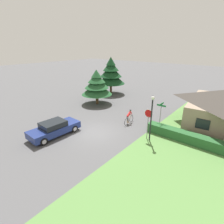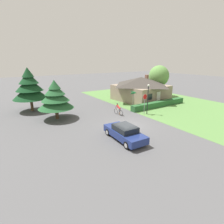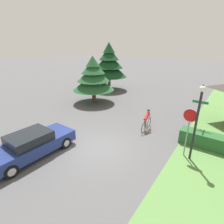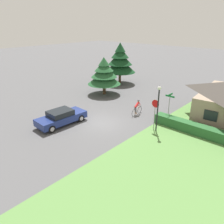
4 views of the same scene
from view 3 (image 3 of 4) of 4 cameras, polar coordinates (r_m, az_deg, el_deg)
name	(u,v)px [view 3 (image 3 of 4)]	position (r m, az deg, el deg)	size (l,w,h in m)	color
ground_plane	(98,148)	(10.62, -4.65, -11.55)	(140.00, 140.00, 0.00)	#515154
sedan_left_lane	(32,145)	(10.55, -24.75, -9.62)	(2.03, 4.65, 1.37)	navy
cyclist	(147,121)	(12.55, 11.21, -2.77)	(0.44, 1.79, 1.50)	black
stop_sign	(189,123)	(9.86, 23.83, -3.42)	(0.71, 0.07, 2.73)	gray
street_lamp	(198,113)	(9.41, 26.25, -0.43)	(0.29, 0.29, 4.04)	black
street_name_sign	(199,111)	(12.11, 26.45, 0.26)	(0.90, 0.90, 2.69)	gray
conifer_tall_near	(93,77)	(18.04, -6.14, 11.27)	(4.21, 4.21, 4.74)	#4C3823
conifer_tall_far	(109,64)	(23.36, -0.97, 15.47)	(4.60, 4.60, 6.03)	#4C3823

